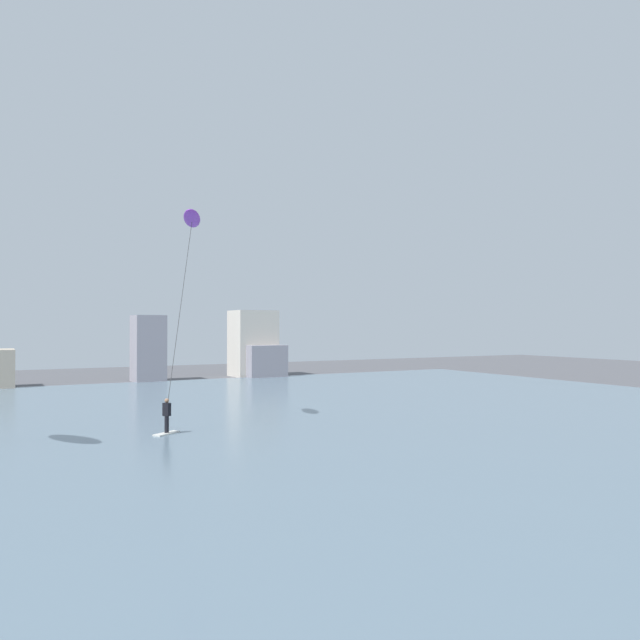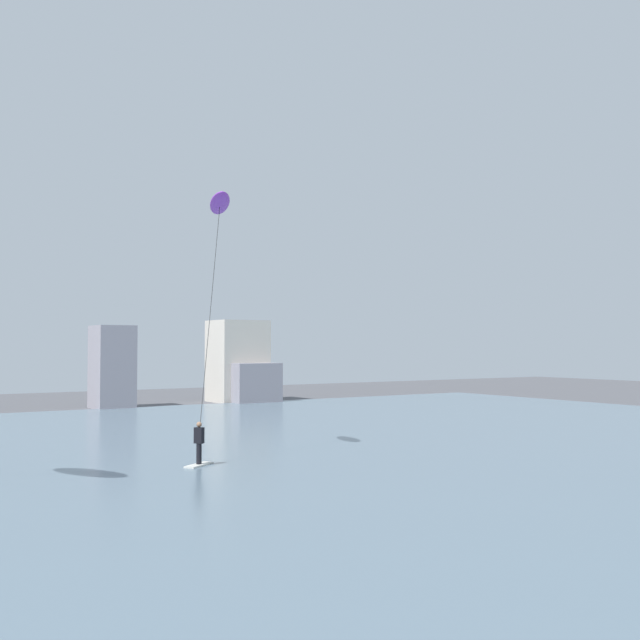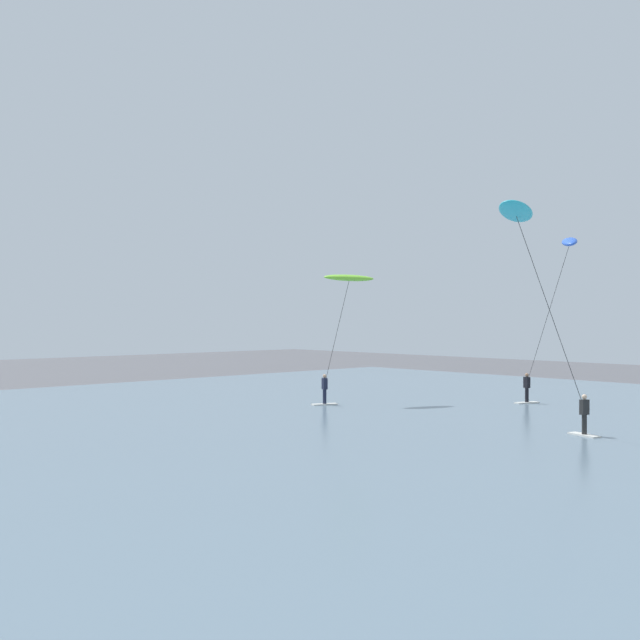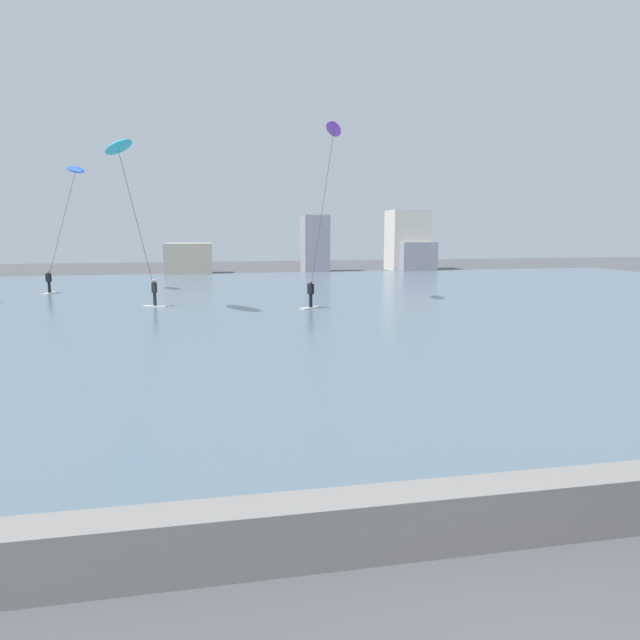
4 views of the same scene
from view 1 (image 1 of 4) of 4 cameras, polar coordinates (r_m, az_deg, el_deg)
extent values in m
cube|color=slate|center=(30.36, -19.75, -10.13)|extent=(84.00, 52.00, 0.10)
cube|color=gray|center=(58.15, -15.95, -2.60)|extent=(2.72, 3.23, 6.14)
cube|color=beige|center=(62.36, -6.36, -2.21)|extent=(4.24, 3.80, 6.75)
cube|color=gray|center=(60.59, -5.20, -3.91)|extent=(3.92, 2.43, 3.24)
cube|color=silver|center=(29.26, -14.31, -10.35)|extent=(1.41, 1.14, 0.06)
cylinder|color=black|center=(29.19, -14.31, -9.54)|extent=(0.20, 0.20, 0.78)
cube|color=black|center=(29.09, -14.30, -8.20)|extent=(0.37, 0.40, 0.60)
sphere|color=#9E7051|center=(29.04, -14.30, -7.40)|extent=(0.20, 0.20, 0.20)
cylinder|color=#333333|center=(30.09, -13.11, 0.80)|extent=(1.83, 2.13, 9.27)
ellipsoid|color=purple|center=(31.82, -12.02, 9.38)|extent=(1.70, 2.68, 0.88)
camera|label=2|loc=(4.71, -97.84, -5.47)|focal=41.91mm
camera|label=3|loc=(13.80, 54.31, -1.40)|focal=43.60mm
camera|label=4|loc=(4.74, 134.65, -3.65)|focal=31.88mm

